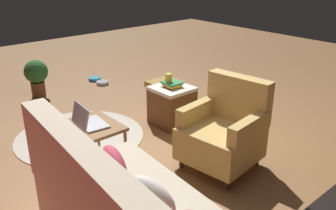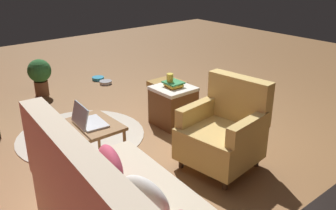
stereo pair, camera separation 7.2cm
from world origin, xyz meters
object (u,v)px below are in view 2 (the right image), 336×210
object	(u,v)px
laptop	(87,120)
pet_bowl_steel	(106,82)
wicker_hamper	(173,105)
laptop_desk	(93,129)
tv_remote	(173,83)
armchair	(224,132)
yellow_mug	(170,78)
book_stack_hamper	(173,84)
potted_plant	(40,74)
pet_bowl_teal	(98,78)
ottoman	(167,85)

from	to	relation	value
laptop	pet_bowl_steel	bearing A→B (deg)	-33.86
laptop	wicker_hamper	xyz separation A→B (m)	(0.30, -1.30, -0.29)
laptop_desk	tv_remote	world-z (taller)	tv_remote
wicker_hamper	armchair	bearing A→B (deg)	166.41
yellow_mug	pet_bowl_steel	size ratio (longest dim) A/B	0.50
tv_remote	armchair	bearing A→B (deg)	159.28
laptop_desk	yellow_mug	size ratio (longest dim) A/B	5.60
armchair	laptop	size ratio (longest dim) A/B	2.53
book_stack_hamper	tv_remote	size ratio (longest dim) A/B	1.44
pet_bowl_steel	book_stack_hamper	bearing A→B (deg)	175.60
tv_remote	potted_plant	xyz separation A→B (m)	(1.92, 0.93, -0.16)
pet_bowl_steel	pet_bowl_teal	world-z (taller)	same
ottoman	laptop_desk	bearing A→B (deg)	116.67
yellow_mug	laptop	bearing A→B (deg)	104.59
yellow_mug	tv_remote	distance (m)	0.16
potted_plant	armchair	bearing A→B (deg)	-168.96
tv_remote	pet_bowl_teal	xyz separation A→B (m)	(2.02, -0.08, -0.47)
potted_plant	tv_remote	bearing A→B (deg)	-154.08
laptop	pet_bowl_steel	xyz separation A→B (m)	(2.16, -1.45, -0.50)
tv_remote	laptop_desk	bearing A→B (deg)	102.10
tv_remote	pet_bowl_steel	bearing A→B (deg)	-6.67
pet_bowl_steel	armchair	bearing A→B (deg)	172.19
laptop	pet_bowl_teal	distance (m)	2.87
armchair	pet_bowl_teal	distance (m)	3.22
wicker_hamper	tv_remote	size ratio (longest dim) A/B	3.00
armchair	tv_remote	size ratio (longest dim) A/B	5.44
armchair	laptop_desk	xyz separation A→B (m)	(0.75, 1.01, 0.06)
laptop_desk	potted_plant	size ratio (longest dim) A/B	1.02
armchair	pet_bowl_teal	size ratio (longest dim) A/B	4.35
wicker_hamper	book_stack_hamper	world-z (taller)	book_stack_hamper
wicker_hamper	ottoman	bearing A→B (deg)	-31.93
laptop	pet_bowl_steel	size ratio (longest dim) A/B	1.72
armchair	wicker_hamper	bearing A→B (deg)	-13.59
laptop	book_stack_hamper	size ratio (longest dim) A/B	1.49
armchair	yellow_mug	size ratio (longest dim) A/B	8.70
laptop_desk	tv_remote	size ratio (longest dim) A/B	3.50
potted_plant	laptop_desk	bearing A→B (deg)	170.02
laptop_desk	pet_bowl_teal	distance (m)	2.84
pet_bowl_steel	wicker_hamper	bearing A→B (deg)	175.52
armchair	book_stack_hamper	world-z (taller)	armchair
ottoman	potted_plant	distance (m)	1.92
armchair	book_stack_hamper	xyz separation A→B (m)	(1.05, -0.26, 0.15)
laptop_desk	tv_remote	xyz separation A→B (m)	(0.40, -1.34, 0.07)
laptop	pet_bowl_teal	xyz separation A→B (m)	(2.42, -1.46, -0.50)
ottoman	pet_bowl_steel	xyz separation A→B (m)	(1.38, 0.16, -0.29)
wicker_hamper	pet_bowl_steel	size ratio (longest dim) A/B	2.40
book_stack_hamper	pet_bowl_teal	size ratio (longest dim) A/B	1.15
laptop	wicker_hamper	distance (m)	1.37
yellow_mug	potted_plant	size ratio (longest dim) A/B	0.18
laptop_desk	book_stack_hamper	xyz separation A→B (m)	(0.30, -1.26, 0.09)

